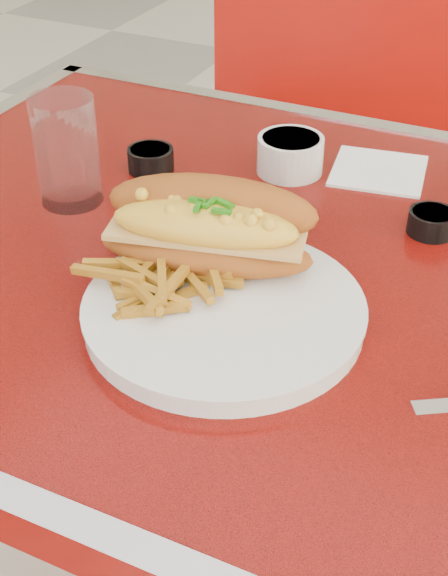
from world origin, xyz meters
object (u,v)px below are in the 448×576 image
at_px(fork, 260,261).
at_px(sauce_cup_left, 151,158).
at_px(booth_bench_far, 432,265).
at_px(mac_hoagie, 208,227).
at_px(diner_table, 314,380).
at_px(dinner_plate, 224,312).
at_px(gravy_ramekin, 290,154).
at_px(sauce_cup_right, 432,221).
at_px(water_tumbler, 67,151).

height_order(fork, sauce_cup_left, sauce_cup_left).
relative_size(booth_bench_far, fork, 7.57).
height_order(booth_bench_far, mac_hoagie, booth_bench_far).
bearing_deg(fork, diner_table, -62.02).
xyz_separation_m(dinner_plate, sauce_cup_left, (-0.23, 0.26, 0.01)).
bearing_deg(gravy_ramekin, dinner_plate, -79.66).
distance_m(sauce_cup_right, water_tumbler, 0.44).
distance_m(diner_table, fork, 0.19).
distance_m(diner_table, mac_hoagie, 0.26).
distance_m(mac_hoagie, water_tumbler, 0.24).
bearing_deg(booth_bench_far, fork, -93.91).
height_order(diner_table, dinner_plate, dinner_plate).
relative_size(dinner_plate, water_tumbler, 2.30).
height_order(mac_hoagie, water_tumbler, water_tumbler).
bearing_deg(gravy_ramekin, mac_hoagie, -87.48).
distance_m(gravy_ramekin, sauce_cup_left, 0.18).
xyz_separation_m(diner_table, water_tumbler, (-0.34, 0.01, 0.23)).
bearing_deg(mac_hoagie, sauce_cup_right, 31.53).
distance_m(mac_hoagie, sauce_cup_right, 0.28).
bearing_deg(fork, gravy_ramekin, 7.04).
relative_size(sauce_cup_left, sauce_cup_right, 1.19).
bearing_deg(dinner_plate, sauce_cup_left, 131.78).
relative_size(diner_table, gravy_ramekin, 12.60).
height_order(dinner_plate, fork, same).
height_order(booth_bench_far, sauce_cup_right, booth_bench_far).
xyz_separation_m(gravy_ramekin, sauce_cup_left, (-0.17, -0.07, -0.01)).
relative_size(gravy_ramekin, sauce_cup_right, 1.52).
height_order(diner_table, water_tumbler, water_tumbler).
xyz_separation_m(dinner_plate, fork, (0.00, 0.09, 0.01)).
relative_size(gravy_ramekin, water_tumbler, 0.72).
relative_size(booth_bench_far, mac_hoagie, 4.91).
bearing_deg(sauce_cup_right, sauce_cup_left, 179.98).
bearing_deg(mac_hoagie, sauce_cup_left, 119.91).
distance_m(mac_hoagie, gravy_ramekin, 0.27).
height_order(gravy_ramekin, water_tumbler, water_tumbler).
xyz_separation_m(dinner_plate, gravy_ramekin, (-0.06, 0.33, 0.01)).
bearing_deg(gravy_ramekin, sauce_cup_right, -19.88).
xyz_separation_m(mac_hoagie, water_tumbler, (-0.23, 0.08, 0.01)).
distance_m(booth_bench_far, water_tumbler, 1.03).
xyz_separation_m(booth_bench_far, water_tumbler, (-0.34, -0.80, 0.55)).
relative_size(diner_table, mac_hoagie, 5.04).
height_order(diner_table, booth_bench_far, booth_bench_far).
bearing_deg(booth_bench_far, sauce_cup_right, -82.76).
xyz_separation_m(fork, sauce_cup_left, (-0.23, 0.17, -0.00)).
bearing_deg(water_tumbler, diner_table, -2.34).
bearing_deg(gravy_ramekin, booth_bench_far, 78.82).
relative_size(booth_bench_far, water_tumbler, 8.91).
bearing_deg(mac_hoagie, gravy_ramekin, 79.33).
relative_size(fork, sauce_cup_left, 2.07).
xyz_separation_m(sauce_cup_right, water_tumbler, (-0.42, -0.11, 0.05)).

